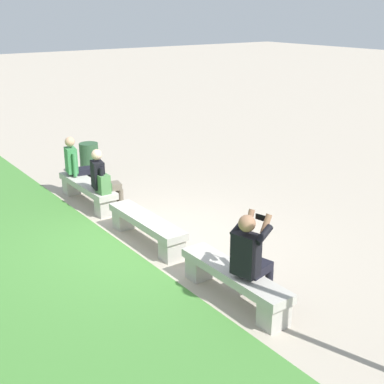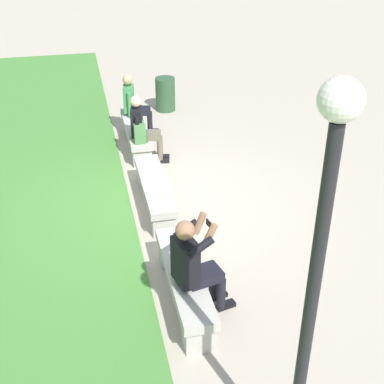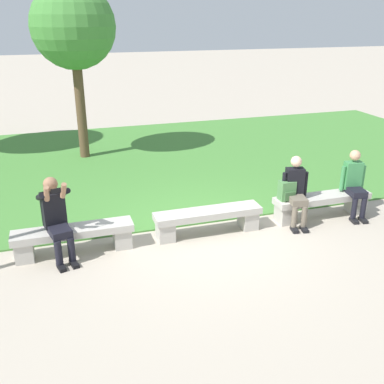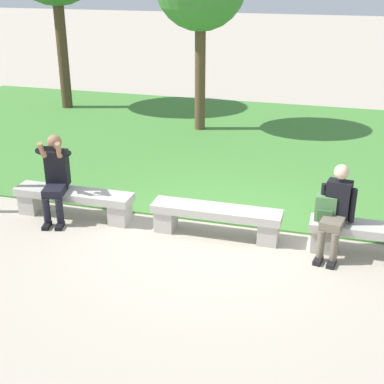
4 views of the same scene
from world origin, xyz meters
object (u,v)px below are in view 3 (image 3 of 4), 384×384
at_px(bench_mid, 322,203).
at_px(person_photographer, 56,215).
at_px(backpack, 287,191).
at_px(bench_main, 74,236).
at_px(bench_near, 208,218).
at_px(tree_left_background, 73,28).
at_px(person_distant, 296,189).
at_px(person_companion, 354,182).

xyz_separation_m(bench_mid, person_photographer, (-4.81, -0.07, 0.44)).
bearing_deg(backpack, bench_main, -179.80).
distance_m(bench_mid, backpack, 0.83).
xyz_separation_m(bench_near, tree_left_background, (-1.66, 5.26, 3.00)).
distance_m(bench_near, backpack, 1.56).
bearing_deg(person_photographer, bench_mid, 0.89).
bearing_deg(bench_near, backpack, 0.49).
distance_m(bench_main, person_distant, 3.97).
bearing_deg(person_photographer, bench_near, 1.70).
bearing_deg(person_companion, person_distant, 179.98).
height_order(bench_main, person_distant, person_distant).
xyz_separation_m(bench_mid, tree_left_background, (-3.95, 5.26, 3.00)).
bearing_deg(person_photographer, bench_main, 17.97).
relative_size(bench_main, bench_near, 1.00).
bearing_deg(bench_mid, person_distant, -174.10).
bearing_deg(tree_left_background, bench_main, -96.76).
height_order(bench_main, bench_mid, same).
height_order(person_photographer, tree_left_background, tree_left_background).
relative_size(bench_main, bench_mid, 1.00).
bearing_deg(person_distant, bench_mid, 5.90).
bearing_deg(person_companion, bench_near, 178.71).
bearing_deg(person_distant, person_photographer, -179.86).
xyz_separation_m(person_distant, backpack, (-0.13, 0.08, -0.05)).
bearing_deg(tree_left_background, backpack, -58.70).
height_order(bench_main, tree_left_background, tree_left_background).
relative_size(bench_near, person_photographer, 1.44).
bearing_deg(bench_main, backpack, 0.20).
height_order(bench_mid, person_distant, person_distant).
xyz_separation_m(person_distant, tree_left_background, (-3.33, 5.33, 2.63)).
bearing_deg(bench_near, bench_mid, 0.00).
distance_m(bench_near, person_companion, 2.93).
bearing_deg(bench_near, person_distant, -2.24).
bearing_deg(bench_main, tree_left_background, 83.24).
distance_m(bench_mid, tree_left_background, 7.24).
bearing_deg(tree_left_background, bench_near, -72.45).
bearing_deg(bench_near, person_photographer, -178.30).
bearing_deg(person_companion, tree_left_background, 130.61).
distance_m(bench_near, bench_mid, 2.29).
distance_m(person_photographer, person_distant, 4.18).
relative_size(bench_near, bench_mid, 1.00).
bearing_deg(person_companion, bench_main, 179.28).
bearing_deg(person_photographer, backpack, 1.25).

